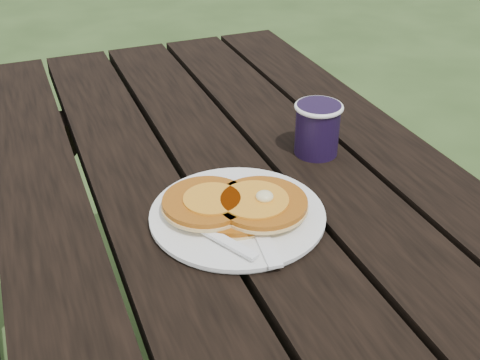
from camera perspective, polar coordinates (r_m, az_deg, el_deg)
name	(u,v)px	position (r m, az deg, el deg)	size (l,w,h in m)	color
plate	(237,216)	(0.90, -0.24, -3.40)	(0.25, 0.25, 0.01)	white
pancake_stack	(236,205)	(0.89, -0.41, -2.36)	(0.21, 0.17, 0.04)	#B15E14
knife	(258,227)	(0.86, 1.70, -4.52)	(0.02, 0.18, 0.01)	white
fork	(225,241)	(0.83, -1.42, -5.78)	(0.03, 0.16, 0.01)	white
coffee_cup	(318,126)	(1.05, 7.37, 5.12)	(0.08, 0.08, 0.09)	black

